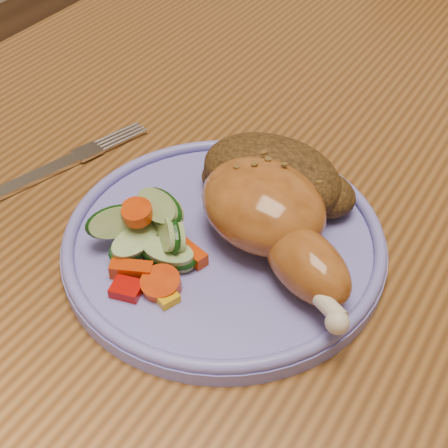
% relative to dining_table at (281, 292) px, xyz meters
% --- Properties ---
extents(dining_table, '(0.90, 1.40, 0.75)m').
position_rel_dining_table_xyz_m(dining_table, '(0.00, 0.00, 0.00)').
color(dining_table, brown).
rests_on(dining_table, ground).
extents(chair_far, '(0.42, 0.42, 0.91)m').
position_rel_dining_table_xyz_m(chair_far, '(0.00, 0.63, -0.17)').
color(chair_far, '#4C2D16').
rests_on(chair_far, ground).
extents(plate, '(0.25, 0.25, 0.01)m').
position_rel_dining_table_xyz_m(plate, '(-0.03, -0.05, 0.09)').
color(plate, '#716DC8').
rests_on(plate, dining_table).
extents(plate_rim, '(0.25, 0.25, 0.01)m').
position_rel_dining_table_xyz_m(plate_rim, '(-0.03, -0.05, 0.10)').
color(plate_rim, '#716DC8').
rests_on(plate_rim, plate).
extents(chicken_leg, '(0.17, 0.13, 0.06)m').
position_rel_dining_table_xyz_m(chicken_leg, '(0.00, -0.04, 0.12)').
color(chicken_leg, '#A45B22').
rests_on(chicken_leg, plate).
extents(rice_pilaf, '(0.13, 0.09, 0.05)m').
position_rel_dining_table_xyz_m(rice_pilaf, '(-0.02, 0.01, 0.12)').
color(rice_pilaf, '#4D3113').
rests_on(rice_pilaf, plate).
extents(vegetable_pile, '(0.10, 0.10, 0.05)m').
position_rel_dining_table_xyz_m(vegetable_pile, '(-0.07, -0.09, 0.11)').
color(vegetable_pile, '#A50A05').
rests_on(vegetable_pile, plate).
extents(fork, '(0.07, 0.17, 0.00)m').
position_rel_dining_table_xyz_m(fork, '(-0.22, -0.06, 0.09)').
color(fork, silver).
rests_on(fork, dining_table).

